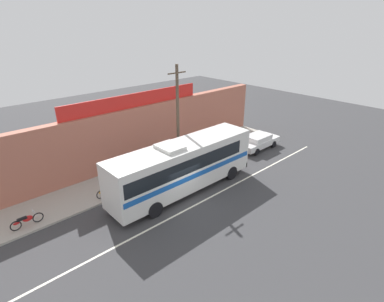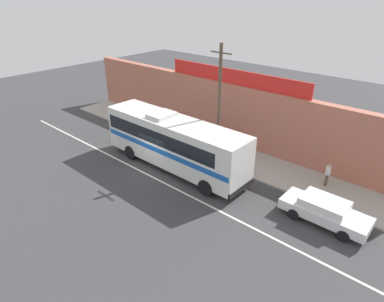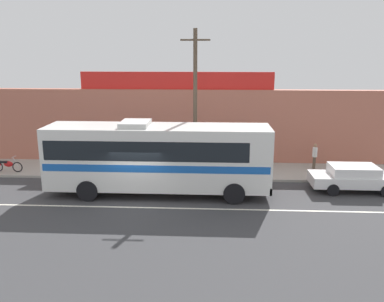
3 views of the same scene
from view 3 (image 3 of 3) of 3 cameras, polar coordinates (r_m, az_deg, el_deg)
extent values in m
plane|color=#3A3A3D|center=(20.10, -7.75, -7.05)|extent=(70.00, 70.00, 0.00)
cube|color=#A8A399|center=(24.94, -5.55, -2.66)|extent=(30.00, 3.60, 0.14)
cube|color=#B26651|center=(26.47, -4.98, 3.51)|extent=(30.00, 0.70, 4.80)
cube|color=red|center=(25.95, -2.20, 9.91)|extent=(12.31, 0.12, 1.10)
cube|color=silver|center=(19.37, -8.19, -7.88)|extent=(30.00, 0.14, 0.01)
cube|color=silver|center=(20.43, -4.80, -0.76)|extent=(11.18, 2.52, 3.10)
cube|color=black|center=(20.37, -6.07, 0.75)|extent=(9.84, 2.54, 0.96)
cube|color=#1956B2|center=(20.51, -4.78, -1.57)|extent=(10.96, 2.53, 0.36)
cube|color=black|center=(20.33, 10.90, 0.26)|extent=(0.04, 2.27, 1.40)
cube|color=black|center=(20.82, 10.64, -4.61)|extent=(0.12, 2.52, 0.36)
cube|color=silver|center=(20.26, -8.03, 3.86)|extent=(1.40, 1.76, 0.24)
cylinder|color=black|center=(21.80, 5.67, -3.87)|extent=(1.04, 0.32, 1.04)
cylinder|color=black|center=(19.59, 5.96, -5.95)|extent=(1.04, 0.32, 1.04)
cylinder|color=black|center=(22.62, -12.78, -3.49)|extent=(1.04, 0.32, 1.04)
cylinder|color=black|center=(20.50, -14.53, -5.42)|extent=(1.04, 0.32, 1.04)
cube|color=silver|center=(22.85, 21.98, -3.77)|extent=(4.58, 1.77, 0.56)
cube|color=silver|center=(22.67, 21.86, -2.52)|extent=(2.38, 1.60, 0.48)
cube|color=black|center=(22.98, 23.93, -2.60)|extent=(0.21, 1.49, 0.34)
cylinder|color=black|center=(24.14, 24.29, -3.83)|extent=(0.62, 0.20, 0.62)
cylinder|color=black|center=(23.30, 18.17, -3.88)|extent=(0.62, 0.20, 0.62)
cylinder|color=black|center=(21.78, 19.28, -5.21)|extent=(0.62, 0.20, 0.62)
cylinder|color=brown|center=(22.39, 0.46, 6.44)|extent=(0.22, 0.22, 8.20)
cylinder|color=brown|center=(22.21, 0.47, 15.43)|extent=(1.60, 0.10, 0.10)
torus|color=black|center=(26.20, -23.43, -2.09)|extent=(0.62, 0.06, 0.62)
cylinder|color=silver|center=(26.16, -23.65, -1.45)|extent=(0.34, 0.04, 0.65)
cylinder|color=silver|center=(26.13, -23.91, -0.77)|extent=(0.03, 0.56, 0.03)
ellipsoid|color=red|center=(26.40, -24.52, -1.68)|extent=(0.56, 0.22, 0.34)
cube|color=black|center=(26.50, -25.07, -1.41)|extent=(0.52, 0.20, 0.10)
torus|color=black|center=(24.19, -12.44, -2.51)|extent=(0.62, 0.06, 0.62)
torus|color=black|center=(24.56, -15.34, -2.44)|extent=(0.62, 0.06, 0.62)
cylinder|color=silver|center=(24.13, -12.66, -1.83)|extent=(0.34, 0.04, 0.65)
cylinder|color=silver|center=(24.07, -12.93, -1.09)|extent=(0.03, 0.56, 0.03)
ellipsoid|color=orange|center=(24.30, -13.78, -2.07)|extent=(0.56, 0.22, 0.34)
cube|color=black|center=(24.36, -14.46, -1.79)|extent=(0.52, 0.20, 0.10)
ellipsoid|color=orange|center=(24.51, -15.23, -2.13)|extent=(0.36, 0.14, 0.16)
cylinder|color=navy|center=(25.26, -3.83, -1.26)|extent=(0.13, 0.13, 0.84)
cylinder|color=navy|center=(25.09, -3.88, -1.36)|extent=(0.13, 0.13, 0.84)
cylinder|color=gold|center=(24.99, -3.88, 0.32)|extent=(0.30, 0.30, 0.63)
sphere|color=tan|center=(24.89, -3.90, 1.34)|extent=(0.23, 0.23, 0.23)
cylinder|color=gold|center=(25.18, -3.83, 0.49)|extent=(0.08, 0.08, 0.58)
cylinder|color=gold|center=(24.79, -3.94, 0.28)|extent=(0.08, 0.08, 0.58)
cylinder|color=brown|center=(25.82, 16.81, -1.57)|extent=(0.13, 0.13, 0.78)
cylinder|color=brown|center=(25.66, 16.90, -1.67)|extent=(0.13, 0.13, 0.78)
cylinder|color=white|center=(25.57, 16.96, -0.15)|extent=(0.30, 0.30, 0.58)
sphere|color=#A37556|center=(25.48, 17.03, 0.77)|extent=(0.21, 0.21, 0.21)
cylinder|color=white|center=(25.76, 16.87, 0.02)|extent=(0.08, 0.08, 0.54)
cylinder|color=white|center=(25.38, 17.07, -0.20)|extent=(0.08, 0.08, 0.54)
camera|label=1|loc=(16.33, -70.50, 19.42)|focal=28.09mm
camera|label=2|loc=(13.36, 73.70, 23.14)|focal=30.73mm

